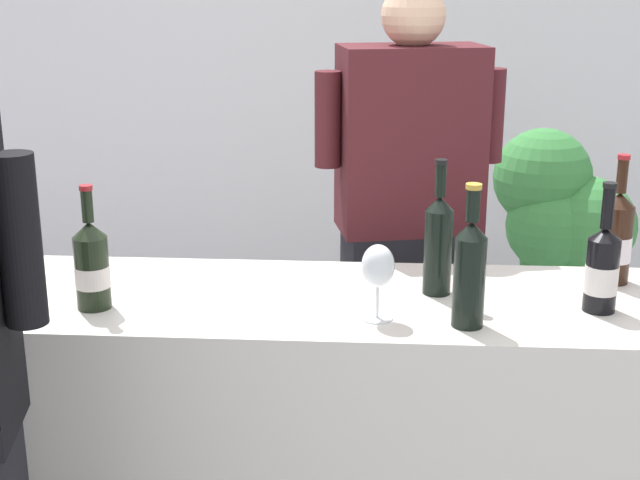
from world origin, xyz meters
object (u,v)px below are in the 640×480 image
(wine_bottle_7, at_px, (438,242))
(person_server, at_px, (406,265))
(potted_shrub, at_px, (560,241))
(wine_glass, at_px, (378,269))
(wine_bottle_1, at_px, (616,238))
(wine_bottle_6, at_px, (92,265))
(wine_bottle_2, at_px, (470,270))
(wine_bottle_5, at_px, (602,269))

(wine_bottle_7, height_order, person_server, person_server)
(wine_bottle_7, bearing_deg, potted_shrub, 66.53)
(wine_bottle_7, height_order, wine_glass, wine_bottle_7)
(wine_bottle_1, distance_m, person_server, 0.73)
(wine_glass, bearing_deg, wine_bottle_6, 177.54)
(wine_bottle_6, height_order, person_server, person_server)
(wine_bottle_1, bearing_deg, person_server, 140.15)
(wine_bottle_6, bearing_deg, wine_bottle_1, 11.90)
(wine_bottle_7, relative_size, wine_glass, 1.89)
(wine_bottle_2, bearing_deg, wine_bottle_5, 20.04)
(wine_bottle_2, distance_m, wine_bottle_6, 0.90)
(wine_bottle_5, height_order, wine_bottle_6, wine_bottle_5)
(wine_bottle_5, height_order, person_server, person_server)
(wine_bottle_6, bearing_deg, potted_shrub, 46.48)
(wine_bottle_6, xyz_separation_m, wine_bottle_7, (0.84, 0.16, 0.03))
(wine_bottle_2, bearing_deg, potted_shrub, 71.43)
(wine_bottle_2, height_order, wine_bottle_6, wine_bottle_2)
(wine_bottle_5, distance_m, wine_glass, 0.55)
(wine_bottle_5, relative_size, potted_shrub, 0.28)
(wine_glass, height_order, person_server, person_server)
(wine_bottle_5, xyz_separation_m, wine_glass, (-0.54, -0.09, 0.02))
(wine_bottle_1, distance_m, wine_glass, 0.69)
(wine_glass, bearing_deg, wine_bottle_1, 26.26)
(person_server, bearing_deg, potted_shrub, 50.60)
(wine_bottle_1, xyz_separation_m, wine_bottle_2, (-0.41, -0.33, 0.01))
(wine_bottle_7, xyz_separation_m, person_server, (-0.06, 0.56, -0.25))
(wine_glass, height_order, potted_shrub, potted_shrub)
(wine_bottle_2, bearing_deg, wine_bottle_6, 176.39)
(person_server, bearing_deg, wine_bottle_1, -39.85)
(wine_bottle_1, distance_m, wine_bottle_5, 0.23)
(wine_bottle_6, xyz_separation_m, wine_glass, (0.69, -0.03, 0.02))
(wine_bottle_1, relative_size, wine_glass, 1.86)
(wine_bottle_7, bearing_deg, wine_bottle_6, -169.29)
(wine_glass, bearing_deg, potted_shrub, 64.41)
(wine_bottle_7, relative_size, person_server, 0.21)
(person_server, distance_m, potted_shrub, 1.02)
(wine_bottle_7, bearing_deg, wine_bottle_2, -74.77)
(wine_bottle_6, xyz_separation_m, person_server, (0.78, 0.72, -0.22))
(wine_bottle_2, height_order, potted_shrub, wine_bottle_2)
(wine_bottle_1, relative_size, wine_bottle_2, 1.01)
(wine_bottle_2, relative_size, wine_bottle_6, 1.10)
(wine_bottle_2, distance_m, person_server, 0.82)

